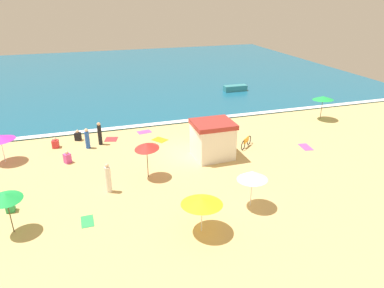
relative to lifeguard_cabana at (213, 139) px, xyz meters
The scene contains 24 objects.
ground_plane 2.35m from the lifeguard_cabana, 139.33° to the left, with size 60.00×60.00×0.00m, color #D8B775.
ocean_water 29.32m from the lifeguard_cabana, 92.87° to the left, with size 60.00×44.00×0.10m, color #196084.
wave_breaker_foam 7.80m from the lifeguard_cabana, 100.98° to the left, with size 57.00×0.70×0.01m, color white.
lifeguard_cabana is the anchor object (origin of this frame).
beach_umbrella_0 14.32m from the lifeguard_cabana, 165.60° to the left, with size 2.56×2.56×2.02m.
beach_umbrella_1 6.51m from the lifeguard_cabana, 91.95° to the right, with size 2.30×2.31×2.19m.
beach_umbrella_2 13.04m from the lifeguard_cabana, 20.19° to the left, with size 2.49×2.50×2.23m.
beach_umbrella_3 5.20m from the lifeguard_cabana, 162.38° to the right, with size 2.14×2.13×2.43m.
beach_umbrella_4 8.48m from the lifeguard_cabana, 114.10° to the right, with size 2.56×2.57×1.92m.
beach_umbrella_5 13.22m from the lifeguard_cabana, 157.59° to the right, with size 2.04×2.05×2.21m.
parked_bicycle 3.30m from the lifeguard_cabana, 16.00° to the left, with size 1.40×1.25×0.76m.
beachgoer_0 10.02m from the lifeguard_cabana, 167.86° to the left, with size 0.57×0.57×0.86m.
beachgoer_1 9.34m from the lifeguard_cabana, 153.09° to the left, with size 0.42×0.42×1.56m.
beachgoer_2 11.81m from the lifeguard_cabana, 154.61° to the left, with size 0.51×0.51×0.81m.
beachgoer_3 7.87m from the lifeguard_cabana, 160.40° to the right, with size 0.39×0.39×1.83m.
beachgoer_4 8.72m from the lifeguard_cabana, 147.83° to the left, with size 0.35×0.35×1.79m.
beachgoer_5 10.87m from the lifeguard_cabana, 146.28° to the left, with size 0.55×0.55×0.87m.
beachgoer_6 13.00m from the lifeguard_cabana, 166.24° to the right, with size 0.42×0.42×0.83m.
beach_towel_0 7.34m from the lifeguard_cabana, 121.08° to the left, with size 1.24×0.97×0.01m.
beach_towel_1 5.20m from the lifeguard_cabana, 124.74° to the left, with size 1.36×1.42×0.01m.
beach_towel_2 7.45m from the lifeguard_cabana, ahead, with size 0.89×1.39×0.01m.
beach_towel_3 10.30m from the lifeguard_cabana, 149.02° to the right, with size 0.65×1.09×0.01m.
beach_towel_4 8.56m from the lifeguard_cabana, 140.37° to the left, with size 1.19×1.23×0.01m.
small_boat_0 18.03m from the lifeguard_cabana, 60.94° to the left, with size 2.71×1.01×0.64m.
Camera 1 is at (-6.67, -22.28, 10.75)m, focal length 32.91 mm.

